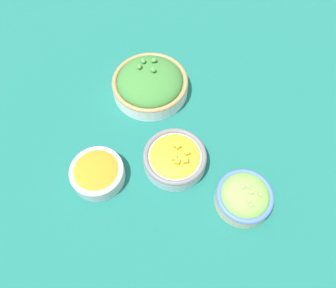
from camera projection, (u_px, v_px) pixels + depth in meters
The scene contains 5 objects.
ground_plane at pixel (168, 150), 0.76m from camera, with size 3.00×3.00×0.00m, color #196056.
bowl_lettuce at pixel (245, 195), 0.68m from camera, with size 0.12×0.12×0.07m.
bowl_broccoli at pixel (150, 83), 0.82m from camera, with size 0.19×0.19×0.08m.
bowl_carrots at pixel (97, 172), 0.71m from camera, with size 0.12×0.12×0.05m.
bowl_squash at pixel (175, 158), 0.73m from camera, with size 0.14×0.14×0.05m.
Camera 1 is at (0.22, -0.28, 0.68)m, focal length 35.00 mm.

